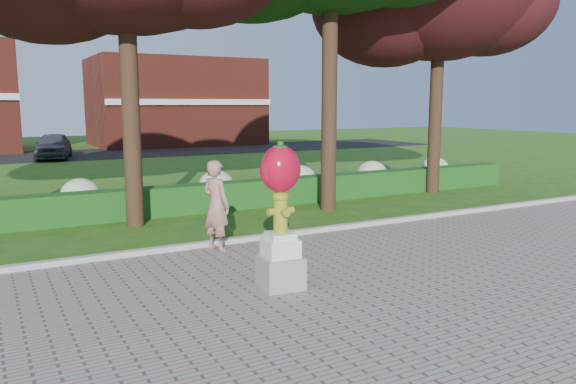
# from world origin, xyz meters

# --- Properties ---
(ground) EXTENTS (100.00, 100.00, 0.00)m
(ground) POSITION_xyz_m (0.00, 0.00, 0.00)
(ground) COLOR #255515
(ground) RESTS_ON ground
(walkway) EXTENTS (40.00, 14.00, 0.04)m
(walkway) POSITION_xyz_m (0.00, -4.00, 0.02)
(walkway) COLOR gray
(walkway) RESTS_ON ground
(curb) EXTENTS (40.00, 0.18, 0.15)m
(curb) POSITION_xyz_m (0.00, 3.00, 0.07)
(curb) COLOR #ADADA5
(curb) RESTS_ON ground
(lawn_hedge) EXTENTS (24.00, 0.70, 0.80)m
(lawn_hedge) POSITION_xyz_m (0.00, 7.00, 0.40)
(lawn_hedge) COLOR #164213
(lawn_hedge) RESTS_ON ground
(hydrangea_row) EXTENTS (20.10, 1.10, 0.99)m
(hydrangea_row) POSITION_xyz_m (0.57, 8.00, 0.55)
(hydrangea_row) COLOR #A9B68B
(hydrangea_row) RESTS_ON ground
(street) EXTENTS (50.00, 8.00, 0.02)m
(street) POSITION_xyz_m (0.00, 28.00, 0.01)
(street) COLOR black
(street) RESTS_ON ground
(building_right) EXTENTS (12.00, 8.00, 6.40)m
(building_right) POSITION_xyz_m (8.00, 34.00, 3.20)
(building_right) COLOR maroon
(building_right) RESTS_ON ground
(hydrant_sculpture) EXTENTS (0.72, 0.72, 2.43)m
(hydrant_sculpture) POSITION_xyz_m (-1.10, -0.17, 1.33)
(hydrant_sculpture) COLOR gray
(hydrant_sculpture) RESTS_ON walkway
(woman) EXTENTS (0.67, 0.81, 1.89)m
(woman) POSITION_xyz_m (-1.13, 2.60, 0.99)
(woman) COLOR #A2705C
(woman) RESTS_ON walkway
(parked_car) EXTENTS (2.61, 4.57, 1.47)m
(parked_car) POSITION_xyz_m (-1.70, 25.85, 0.75)
(parked_car) COLOR #3D3F44
(parked_car) RESTS_ON street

